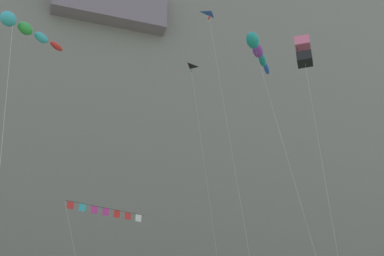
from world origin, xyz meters
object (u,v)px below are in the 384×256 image
object	(u,v)px
kite_delta_mid_right	(214,31)
kite_banner_high_right	(105,218)
kite_box_low_left	(304,52)
kite_windsock_far_right	(257,50)
kite_windsock_upper_mid	(24,28)
kite_delta_upper_right	(193,96)

from	to	relation	value
kite_delta_mid_right	kite_banner_high_right	distance (m)	20.53
kite_box_low_left	kite_windsock_far_right	distance (m)	3.63
kite_windsock_upper_mid	kite_windsock_far_right	world-z (taller)	kite_windsock_far_right
kite_banner_high_right	kite_windsock_upper_mid	bearing A→B (deg)	-121.97
kite_banner_high_right	kite_windsock_far_right	size ratio (longest dim) A/B	0.47
kite_windsock_upper_mid	kite_banner_high_right	distance (m)	12.65
kite_box_low_left	kite_windsock_far_right	world-z (taller)	kite_windsock_far_right
kite_delta_mid_right	kite_box_low_left	world-z (taller)	kite_delta_mid_right
kite_delta_upper_right	kite_banner_high_right	bearing A→B (deg)	-132.99
kite_windsock_far_right	kite_delta_upper_right	bearing A→B (deg)	97.67
kite_delta_mid_right	kite_windsock_far_right	size ratio (longest dim) A/B	1.22
kite_delta_upper_right	kite_box_low_left	xyz separation A→B (m)	(4.27, -13.70, -3.51)
kite_delta_upper_right	kite_windsock_far_right	distance (m)	11.92
kite_delta_mid_right	kite_banner_high_right	bearing A→B (deg)	-165.63
kite_delta_upper_right	kite_windsock_far_right	bearing A→B (deg)	-82.33
kite_windsock_far_right	kite_banner_high_right	bearing A→B (deg)	168.21
kite_box_low_left	kite_windsock_far_right	size ratio (longest dim) A/B	0.96
kite_delta_mid_right	kite_delta_upper_right	xyz separation A→B (m)	(0.38, 7.26, -2.39)
kite_banner_high_right	kite_windsock_far_right	bearing A→B (deg)	-11.79
kite_delta_upper_right	kite_windsock_far_right	world-z (taller)	kite_delta_upper_right
kite_delta_mid_right	kite_delta_upper_right	size ratio (longest dim) A/B	1.05
kite_windsock_upper_mid	kite_box_low_left	xyz separation A→B (m)	(18.88, 5.07, 6.51)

